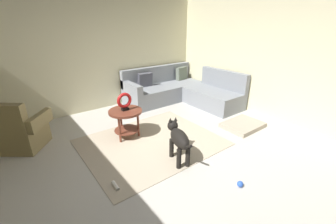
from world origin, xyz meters
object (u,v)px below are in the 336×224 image
at_px(dog, 179,139).
at_px(dog_toy_rope, 115,186).
at_px(side_table, 126,117).
at_px(sectional_couch, 181,91).
at_px(armchair, 20,132).
at_px(dog_toy_ball, 240,184).
at_px(dog_bed_mat, 243,125).
at_px(torus_sculpture, 124,101).

distance_m(dog, dog_toy_rope, 1.10).
bearing_deg(side_table, sectional_couch, 22.80).
bearing_deg(side_table, armchair, 156.13).
relative_size(sectional_couch, dog, 2.74).
bearing_deg(sectional_couch, dog, -131.59).
bearing_deg(dog_toy_ball, dog_toy_rope, 143.21).
bearing_deg(dog_bed_mat, dog_toy_ball, -145.93).
relative_size(sectional_couch, armchair, 2.25).
relative_size(side_table, dog_bed_mat, 0.75).
bearing_deg(side_table, torus_sculpture, 0.00).
height_order(sectional_couch, dog_toy_rope, sectional_couch).
relative_size(dog_bed_mat, dog, 0.97).
bearing_deg(sectional_couch, dog_toy_ball, -117.25).
bearing_deg(dog, torus_sculpture, 122.41).
xyz_separation_m(armchair, torus_sculpture, (1.58, -0.70, 0.39)).
bearing_deg(dog_bed_mat, sectional_couch, 89.84).
xyz_separation_m(sectional_couch, armchair, (-3.67, -0.17, 0.03)).
bearing_deg(armchair, dog_bed_mat, 12.31).
relative_size(torus_sculpture, dog, 0.40).
bearing_deg(armchair, sectional_couch, 40.81).
relative_size(armchair, dog, 1.22).
bearing_deg(dog_toy_ball, armchair, 127.32).
bearing_deg(side_table, dog_toy_ball, -75.32).
bearing_deg(dog, armchair, 153.67).
bearing_deg(torus_sculpture, dog_toy_rope, -124.02).
bearing_deg(dog, dog_toy_ball, -56.48).
xyz_separation_m(sectional_couch, side_table, (-2.08, -0.88, 0.13)).
bearing_deg(dog, sectional_couch, 66.65).
distance_m(sectional_couch, armchair, 3.67).
relative_size(sectional_couch, dog_toy_rope, 12.86).
relative_size(dog_bed_mat, dog_toy_ball, 9.76).
bearing_deg(dog_bed_mat, side_table, 152.81).
bearing_deg(torus_sculpture, dog_bed_mat, -27.19).
relative_size(armchair, dog_toy_ball, 12.19).
xyz_separation_m(dog_toy_ball, dog_toy_rope, (-1.31, 0.98, -0.02)).
relative_size(sectional_couch, torus_sculpture, 6.90).
relative_size(dog_bed_mat, dog_toy_rope, 4.57).
bearing_deg(side_table, dog_toy_rope, -124.02).
bearing_deg(dog_toy_rope, dog_bed_mat, 1.11).
bearing_deg(dog_bed_mat, armchair, 154.22).
bearing_deg(sectional_couch, side_table, -157.20).
bearing_deg(sectional_couch, torus_sculpture, -157.20).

